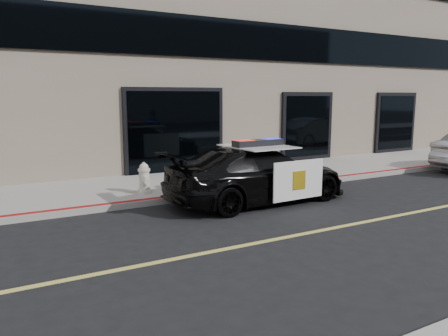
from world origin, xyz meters
TOP-DOWN VIEW (x-y plane):
  - ground at (0.00, 0.00)m, footprint 120.00×120.00m
  - sidewalk_n at (0.00, 5.25)m, footprint 60.00×3.50m
  - building_n at (0.00, 10.50)m, footprint 60.00×7.00m
  - police_car at (-0.67, 2.59)m, footprint 2.38×4.90m
  - fire_hydrant at (-3.01, 4.25)m, footprint 0.36×0.50m

SIDE VIEW (x-z plane):
  - ground at x=0.00m, z-range 0.00..0.00m
  - sidewalk_n at x=0.00m, z-range 0.00..0.15m
  - fire_hydrant at x=-3.01m, z-range 0.13..0.92m
  - police_car at x=-0.67m, z-range -0.08..1.47m
  - building_n at x=0.00m, z-range 0.00..12.00m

